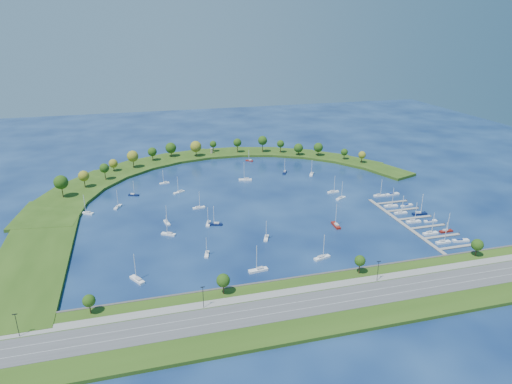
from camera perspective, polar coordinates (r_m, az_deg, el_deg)
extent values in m
plane|color=#071743|center=(304.28, -0.66, -1.11)|extent=(700.00, 700.00, 0.00)
cube|color=#2A4913|center=(199.76, 8.55, -13.71)|extent=(420.00, 42.00, 1.60)
cube|color=#474442|center=(216.29, 6.28, -10.64)|extent=(420.00, 1.20, 1.80)
cube|color=#515154|center=(199.28, 8.57, -13.51)|extent=(420.00, 16.00, 0.12)
cube|color=gray|center=(207.67, 7.35, -11.90)|extent=(420.00, 5.00, 0.12)
cube|color=silver|center=(197.37, 8.86, -13.88)|extent=(420.00, 0.15, 0.02)
cube|color=silver|center=(201.13, 8.28, -13.11)|extent=(420.00, 0.15, 0.02)
cylinder|color=#382314|center=(200.53, -20.19, -13.64)|extent=(0.56, 0.56, 4.90)
sphere|color=#1D4611|center=(198.66, -20.32, -12.80)|extent=(5.20, 5.20, 5.20)
cylinder|color=#382314|center=(201.24, -4.13, -12.06)|extent=(0.56, 0.56, 5.25)
sphere|color=#1D4611|center=(199.20, -4.16, -11.14)|extent=(6.00, 6.00, 6.00)
cylinder|color=#382314|center=(220.54, 12.90, -9.37)|extent=(0.56, 0.56, 5.60)
sphere|color=#1D4611|center=(218.68, 12.98, -8.50)|extent=(5.20, 5.20, 5.20)
cylinder|color=#382314|center=(255.62, 26.01, -6.79)|extent=(0.56, 0.56, 4.90)
sphere|color=#1D4611|center=(254.09, 26.14, -6.06)|extent=(6.00, 6.00, 6.00)
cylinder|color=black|center=(197.27, -27.90, -14.66)|extent=(0.24, 0.24, 10.00)
cylinder|color=black|center=(192.03, -6.68, -13.08)|extent=(0.24, 0.24, 10.00)
cylinder|color=black|center=(215.73, 15.12, -9.63)|extent=(0.24, 0.24, 10.00)
cube|color=#2A4913|center=(308.08, -24.56, -2.60)|extent=(43.73, 48.72, 2.00)
cube|color=#2A4913|center=(334.25, -22.52, -0.54)|extent=(50.23, 54.30, 2.00)
cube|color=#2A4913|center=(357.84, -19.73, 1.19)|extent=(54.07, 56.09, 2.00)
cube|color=#2A4913|center=(378.09, -16.40, 2.59)|extent=(55.20, 54.07, 2.00)
cube|color=#2A4913|center=(394.41, -12.67, 3.67)|extent=(53.65, 48.47, 2.00)
cube|color=#2A4913|center=(406.38, -8.67, 4.44)|extent=(49.62, 39.75, 2.00)
cube|color=#2A4913|center=(413.71, -4.51, 4.90)|extent=(44.32, 29.96, 2.00)
cube|color=#2A4913|center=(416.22, -0.25, 5.07)|extent=(49.49, 38.05, 2.00)
cube|color=#2A4913|center=(413.87, 4.00, 4.92)|extent=(51.13, 44.12, 2.00)
cube|color=#2A4913|center=(406.69, 8.17, 4.48)|extent=(49.19, 47.96, 2.00)
cube|color=#2A4913|center=(394.87, 12.18, 3.73)|extent=(43.90, 49.49, 2.00)
cube|color=#2A4913|center=(378.68, 15.92, 2.66)|extent=(35.67, 48.74, 2.00)
cube|color=#2A4913|center=(258.46, -26.26, -7.31)|extent=(36.00, 130.81, 1.90)
cylinder|color=#382314|center=(329.92, -23.24, 0.10)|extent=(0.56, 0.56, 8.92)
sphere|color=#1D4611|center=(327.93, -23.40, 1.14)|extent=(9.44, 9.44, 9.44)
cylinder|color=#382314|center=(344.03, -20.81, 1.10)|extent=(0.56, 0.56, 7.23)
sphere|color=olive|center=(342.47, -20.91, 1.91)|extent=(7.62, 7.62, 7.62)
cylinder|color=#382314|center=(355.90, -18.50, 2.07)|extent=(0.56, 0.56, 7.79)
sphere|color=#1D4611|center=(354.35, -18.59, 2.88)|extent=(7.01, 7.01, 7.01)
cylinder|color=#382314|center=(375.18, -17.50, 2.89)|extent=(0.56, 0.56, 4.98)
sphere|color=olive|center=(374.07, -17.57, 3.46)|extent=(6.96, 6.96, 6.96)
cylinder|color=#382314|center=(379.08, -15.21, 3.54)|extent=(0.56, 0.56, 7.97)
sphere|color=olive|center=(377.49, -15.30, 4.38)|extent=(9.09, 9.09, 9.09)
cylinder|color=#382314|center=(395.48, -12.90, 4.32)|extent=(0.56, 0.56, 6.24)
sphere|color=#1D4611|center=(394.24, -12.96, 4.96)|extent=(7.60, 7.60, 7.60)
cylinder|color=#382314|center=(404.38, -10.65, 4.83)|extent=(0.56, 0.56, 6.00)
sphere|color=#1D4611|center=(403.10, -10.70, 5.49)|extent=(9.42, 9.42, 9.42)
cylinder|color=#382314|center=(401.59, -7.57, 4.96)|extent=(0.56, 0.56, 6.89)
sphere|color=olive|center=(400.17, -7.60, 5.71)|extent=(9.82, 9.82, 9.82)
cylinder|color=#382314|center=(414.73, -5.41, 5.48)|extent=(0.56, 0.56, 5.89)
sphere|color=#1D4611|center=(413.66, -5.43, 6.04)|extent=(6.11, 6.11, 6.11)
cylinder|color=#382314|center=(410.41, -2.36, 5.53)|extent=(0.56, 0.56, 7.79)
sphere|color=#1D4611|center=(409.05, -2.37, 6.26)|extent=(7.37, 7.37, 7.37)
cylinder|color=#382314|center=(410.83, 0.83, 5.67)|extent=(0.56, 0.56, 9.23)
sphere|color=#1D4611|center=(409.25, 0.84, 6.52)|extent=(8.33, 8.33, 8.33)
cylinder|color=#382314|center=(410.40, 3.11, 5.45)|extent=(0.56, 0.56, 6.89)
sphere|color=#1D4611|center=(409.18, 3.12, 6.10)|extent=(6.61, 6.61, 6.61)
cylinder|color=#382314|center=(404.04, 5.36, 5.00)|extent=(0.56, 0.56, 4.83)
sphere|color=#1D4611|center=(402.97, 5.38, 5.55)|extent=(8.13, 8.13, 8.13)
cylinder|color=#382314|center=(403.98, 7.84, 4.97)|extent=(0.56, 0.56, 5.89)
sphere|color=#1D4611|center=(402.78, 7.87, 5.60)|extent=(8.21, 8.21, 8.21)
cylinder|color=#382314|center=(396.29, 11.05, 4.43)|extent=(0.56, 0.56, 5.40)
sphere|color=#1D4611|center=(395.24, 11.09, 4.97)|extent=(5.93, 5.93, 5.93)
cylinder|color=#382314|center=(389.30, 13.18, 4.00)|extent=(0.56, 0.56, 5.73)
sphere|color=olive|center=(388.18, 13.23, 4.58)|extent=(6.24, 6.24, 6.24)
cylinder|color=gray|center=(409.82, -5.63, 5.18)|extent=(2.20, 2.20, 4.45)
cylinder|color=gray|center=(409.20, -5.64, 5.50)|extent=(2.60, 2.60, 0.30)
cube|color=gray|center=(282.68, 18.12, -3.89)|extent=(2.20, 82.00, 0.40)
cube|color=gray|center=(265.89, 24.12, -6.32)|extent=(22.00, 2.00, 0.40)
cylinder|color=#382314|center=(272.50, 25.93, -5.90)|extent=(0.36, 0.36, 1.60)
cube|color=gray|center=(274.98, 22.44, -5.17)|extent=(22.00, 2.00, 0.40)
cylinder|color=#382314|center=(281.38, 24.23, -4.80)|extent=(0.36, 0.36, 1.60)
cube|color=gray|center=(284.39, 20.88, -4.09)|extent=(22.00, 2.00, 0.40)
cylinder|color=#382314|center=(290.59, 22.64, -3.76)|extent=(0.36, 0.36, 1.60)
cube|color=gray|center=(294.10, 19.42, -3.08)|extent=(22.00, 2.00, 0.40)
cylinder|color=#382314|center=(300.10, 21.16, -2.78)|extent=(0.36, 0.36, 1.60)
cube|color=gray|center=(304.07, 18.06, -2.13)|extent=(22.00, 2.00, 0.40)
cylinder|color=#382314|center=(309.87, 19.77, -1.86)|extent=(0.36, 0.36, 1.60)
cube|color=gray|center=(314.28, 16.79, -1.24)|extent=(22.00, 2.00, 0.40)
cylinder|color=#382314|center=(319.90, 18.46, -1.00)|extent=(0.36, 0.36, 1.60)
cube|color=#09143C|center=(361.03, 3.64, 2.48)|extent=(5.82, 8.38, 0.99)
cube|color=#BABABE|center=(361.54, 3.67, 2.65)|extent=(2.75, 3.30, 0.69)
cylinder|color=silver|center=(358.57, 3.65, 3.37)|extent=(0.32, 0.32, 11.12)
cube|color=white|center=(234.36, 8.33, -8.21)|extent=(9.39, 4.93, 1.09)
cube|color=#BABABE|center=(233.40, 8.17, -8.07)|extent=(3.53, 2.58, 0.76)
cylinder|color=silver|center=(231.67, 8.56, -6.72)|extent=(0.32, 0.32, 12.21)
cube|color=#09143C|center=(324.44, -15.17, -0.37)|extent=(7.55, 4.77, 0.88)
cube|color=#BABABE|center=(324.46, -15.30, -0.24)|extent=(2.92, 2.33, 0.62)
cylinder|color=silver|center=(322.39, -15.16, 0.52)|extent=(0.32, 0.32, 9.90)
cube|color=white|center=(312.45, 10.66, -0.79)|extent=(8.54, 6.08, 1.01)
cube|color=#BABABE|center=(311.50, 10.57, -0.68)|extent=(3.38, 2.86, 0.71)
cylinder|color=silver|center=(310.80, 10.80, 0.31)|extent=(0.32, 0.32, 11.38)
cube|color=white|center=(220.78, -14.75, -10.67)|extent=(7.01, 9.27, 1.11)
cube|color=#BABABE|center=(219.61, -14.65, -10.55)|extent=(3.23, 3.72, 0.78)
cylinder|color=silver|center=(217.96, -15.02, -9.06)|extent=(0.32, 0.32, 12.51)
cube|color=white|center=(251.87, 1.31, -5.85)|extent=(4.87, 7.77, 0.90)
cube|color=#BABABE|center=(252.20, 1.33, -5.61)|extent=(2.39, 3.00, 0.63)
cylinder|color=silver|center=(248.91, 1.30, -4.77)|extent=(0.32, 0.32, 10.18)
cube|color=white|center=(322.39, -9.68, -0.04)|extent=(8.51, 6.17, 1.01)
cube|color=#BABABE|center=(322.54, -9.56, 0.14)|extent=(3.38, 2.88, 0.71)
cylinder|color=silver|center=(319.93, -9.84, 0.97)|extent=(0.32, 0.32, 11.38)
cube|color=white|center=(358.45, 7.02, 2.23)|extent=(6.10, 8.48, 1.01)
cube|color=#BABABE|center=(358.98, 7.04, 2.40)|extent=(2.85, 3.36, 0.70)
cylinder|color=silver|center=(355.93, 7.05, 3.14)|extent=(0.32, 0.32, 11.32)
cube|color=white|center=(260.94, -10.98, -5.25)|extent=(8.33, 6.29, 1.00)
cube|color=#BABABE|center=(260.22, -10.83, -5.11)|extent=(3.34, 2.90, 0.70)
cylinder|color=silver|center=(258.65, -11.20, -4.01)|extent=(0.32, 0.32, 11.24)
cube|color=white|center=(343.04, -1.37, 1.55)|extent=(10.13, 4.72, 1.17)
cube|color=#BABABE|center=(342.74, -1.21, 1.71)|extent=(3.75, 2.59, 0.82)
cylinder|color=silver|center=(340.74, -1.51, 2.69)|extent=(0.32, 0.32, 13.20)
cube|color=white|center=(323.03, 9.71, 0.00)|extent=(8.58, 3.16, 1.01)
cube|color=#BABABE|center=(322.33, 9.59, 0.12)|extent=(3.08, 1.92, 0.70)
cylinder|color=silver|center=(321.27, 9.88, 1.04)|extent=(0.32, 0.32, 11.33)
cube|color=white|center=(270.50, -6.04, -4.01)|extent=(4.14, 7.89, 0.91)
cube|color=#BABABE|center=(270.87, -6.02, -3.80)|extent=(2.16, 2.97, 0.64)
cylinder|color=silver|center=(267.67, -6.09, -2.98)|extent=(0.32, 0.32, 10.26)
cube|color=maroon|center=(270.92, 10.04, -4.16)|extent=(3.09, 9.56, 1.13)
cube|color=#BABABE|center=(269.73, 10.13, -4.06)|extent=(2.00, 3.39, 0.79)
cylinder|color=silver|center=(268.76, 10.07, -2.75)|extent=(0.32, 0.32, 12.75)
cube|color=white|center=(275.39, -11.18, -3.84)|extent=(3.65, 8.27, 0.96)
cube|color=#BABABE|center=(275.77, -11.23, -3.62)|extent=(2.05, 3.04, 0.67)
cylinder|color=silver|center=(272.48, -11.23, -2.77)|extent=(0.32, 0.32, 10.80)
cube|color=white|center=(302.53, -20.56, -2.53)|extent=(8.79, 6.44, 1.05)
cube|color=#BABABE|center=(301.72, -20.44, -2.39)|extent=(3.50, 3.00, 0.73)
cylinder|color=silver|center=(300.60, -20.82, -1.39)|extent=(0.32, 0.32, 11.77)
cube|color=#09143C|center=(269.45, -5.16, -4.07)|extent=(8.64, 4.65, 1.00)
cube|color=#BABABE|center=(269.00, -4.99, -3.91)|extent=(3.26, 2.41, 0.70)
cylinder|color=silver|center=(267.04, -5.35, -2.88)|extent=(0.32, 0.32, 11.23)
cube|color=white|center=(306.23, -17.02, -1.82)|extent=(5.45, 8.07, 0.95)
cube|color=#BABABE|center=(305.30, -17.10, -1.74)|extent=(2.60, 3.16, 0.66)
cylinder|color=silver|center=(304.67, -17.08, -0.77)|extent=(0.32, 0.32, 10.67)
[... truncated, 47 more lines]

